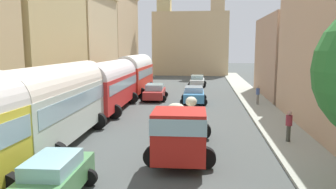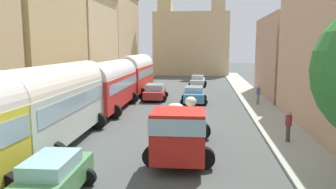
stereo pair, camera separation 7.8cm
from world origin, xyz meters
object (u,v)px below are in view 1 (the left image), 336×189
(pedestrian_2, at_px, (289,125))
(parked_bus_2, at_px, (110,83))
(car_1, at_px, (197,81))
(pedestrian_0, at_px, (258,94))
(car_3, at_px, (155,92))
(parked_bus_3, at_px, (135,72))
(parked_bus_1, at_px, (58,100))
(car_0, at_px, (194,95))
(cargo_truck_0, at_px, (181,130))
(car_2, at_px, (53,179))

(pedestrian_2, bearing_deg, parked_bus_2, 146.36)
(car_1, xyz_separation_m, pedestrian_0, (5.41, -13.25, 0.26))
(car_3, bearing_deg, parked_bus_3, 126.62)
(parked_bus_1, bearing_deg, pedestrian_0, 45.97)
(pedestrian_0, relative_size, pedestrian_2, 0.98)
(parked_bus_1, distance_m, car_0, 14.63)
(parked_bus_1, bearing_deg, pedestrian_2, 6.25)
(parked_bus_3, distance_m, pedestrian_0, 13.19)
(car_3, bearing_deg, cargo_truck_0, -76.85)
(car_1, xyz_separation_m, car_3, (-3.71, -10.97, 0.03))
(pedestrian_0, distance_m, pedestrian_2, 10.90)
(parked_bus_1, xyz_separation_m, car_1, (6.35, 25.43, -1.55))
(parked_bus_3, bearing_deg, cargo_truck_0, -71.87)
(pedestrian_2, bearing_deg, parked_bus_1, -173.75)
(car_0, distance_m, car_1, 12.35)
(car_0, bearing_deg, pedestrian_0, -9.56)
(car_2, bearing_deg, cargo_truck_0, 51.66)
(parked_bus_1, relative_size, parked_bus_3, 1.12)
(parked_bus_1, height_order, car_2, parked_bus_1)
(car_3, bearing_deg, parked_bus_1, -100.34)
(parked_bus_2, bearing_deg, parked_bus_1, -90.00)
(cargo_truck_0, distance_m, pedestrian_0, 14.52)
(parked_bus_2, bearing_deg, pedestrian_2, -33.64)
(car_3, distance_m, pedestrian_0, 9.41)
(car_1, bearing_deg, cargo_truck_0, -90.08)
(car_0, relative_size, pedestrian_0, 2.43)
(parked_bus_1, distance_m, parked_bus_2, 9.00)
(car_1, bearing_deg, car_3, -108.69)
(parked_bus_2, bearing_deg, cargo_truck_0, -58.46)
(parked_bus_2, bearing_deg, pedestrian_0, 15.08)
(parked_bus_2, xyz_separation_m, parked_bus_3, (0.00, 9.00, 0.15))
(cargo_truck_0, height_order, car_0, cargo_truck_0)
(parked_bus_2, relative_size, car_3, 2.24)
(parked_bus_2, xyz_separation_m, car_1, (6.35, 16.43, -1.42))
(parked_bus_1, relative_size, pedestrian_2, 5.65)
(parked_bus_1, distance_m, car_2, 6.69)
(parked_bus_3, bearing_deg, car_1, 49.46)
(car_0, bearing_deg, car_3, 159.82)
(parked_bus_3, distance_m, car_0, 8.19)
(parked_bus_2, distance_m, car_0, 7.69)
(parked_bus_2, xyz_separation_m, pedestrian_0, (11.76, 3.17, -1.15))
(parked_bus_2, relative_size, parked_bus_3, 1.13)
(car_2, xyz_separation_m, car_3, (0.03, 20.42, 0.00))
(parked_bus_3, relative_size, cargo_truck_0, 1.21)
(parked_bus_1, bearing_deg, car_3, 79.66)
(car_0, height_order, pedestrian_2, pedestrian_2)
(car_1, bearing_deg, pedestrian_2, -77.71)
(car_3, relative_size, pedestrian_0, 2.58)
(pedestrian_2, bearing_deg, cargo_truck_0, -154.27)
(car_3, bearing_deg, parked_bus_2, -115.82)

